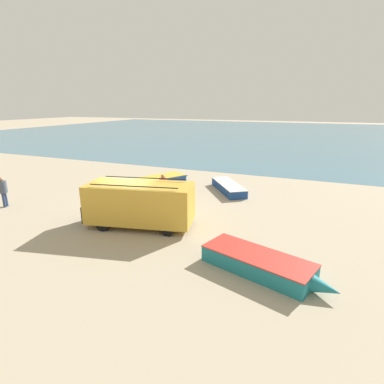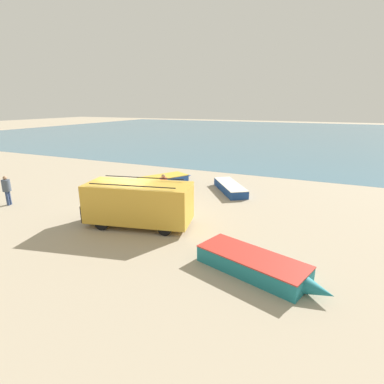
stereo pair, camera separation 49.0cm
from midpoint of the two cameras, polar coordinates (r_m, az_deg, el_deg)
ground_plane at (r=16.81m, az=-10.38°, el=-4.21°), size 200.00×200.00×0.00m
sea_water at (r=65.74m, az=16.57°, el=10.65°), size 120.00×80.00×0.01m
parked_van at (r=14.90m, az=-9.26°, el=-1.99°), size 5.52×3.14×2.29m
fishing_rowboat_0 at (r=11.28m, az=13.33°, el=-13.39°), size 4.94×2.66×0.64m
fishing_rowboat_1 at (r=21.11m, az=7.78°, el=0.97°), size 3.55×4.53×0.56m
fishing_rowboat_2 at (r=23.04m, az=-4.60°, el=2.40°), size 3.20×4.39×0.58m
fisherman_0 at (r=20.76m, az=-31.26°, el=0.69°), size 0.47×0.47×1.79m
fisherman_1 at (r=18.29m, az=-4.67°, el=1.21°), size 0.47×0.47×1.78m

